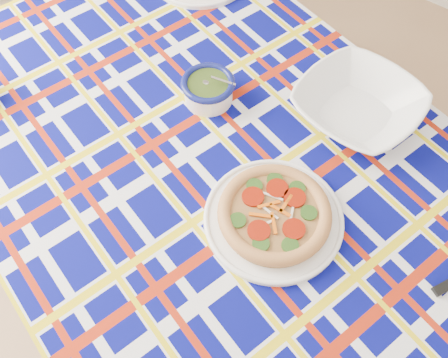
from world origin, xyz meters
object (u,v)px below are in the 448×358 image
Objects in this scene: main_focaccia_plate at (274,214)px; pesto_bowl at (208,88)px; dining_table at (223,184)px; serving_bowl at (358,106)px.

main_focaccia_plate is 0.37m from pesto_bowl.
pesto_bowl is (-0.15, 0.14, 0.12)m from dining_table.
dining_table is 0.37m from serving_bowl.
serving_bowl is at bearing 89.77° from main_focaccia_plate.
serving_bowl is (0.32, 0.17, -0.00)m from pesto_bowl.
serving_bowl is at bearing 76.88° from dining_table.
dining_table is 0.23m from pesto_bowl.
serving_bowl reaches higher than main_focaccia_plate.
pesto_bowl is at bearing 149.27° from main_focaccia_plate.
pesto_bowl is 0.46× the size of serving_bowl.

